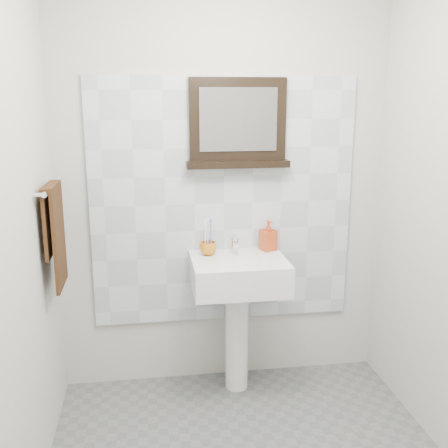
# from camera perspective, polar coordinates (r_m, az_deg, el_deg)

# --- Properties ---
(back_wall) EXTENTS (2.00, 0.01, 2.50)m
(back_wall) POSITION_cam_1_polar(r_m,az_deg,el_deg) (3.18, -0.07, 4.13)
(back_wall) COLOR beige
(back_wall) RESTS_ON ground
(front_wall) EXTENTS (2.00, 0.01, 2.50)m
(front_wall) POSITION_cam_1_polar(r_m,az_deg,el_deg) (1.14, 16.93, -14.53)
(front_wall) COLOR beige
(front_wall) RESTS_ON ground
(left_wall) EXTENTS (0.01, 2.20, 2.50)m
(left_wall) POSITION_cam_1_polar(r_m,az_deg,el_deg) (2.14, -22.81, -1.72)
(left_wall) COLOR beige
(left_wall) RESTS_ON ground
(splashback) EXTENTS (1.60, 0.02, 1.50)m
(splashback) POSITION_cam_1_polar(r_m,az_deg,el_deg) (3.19, -0.04, 2.32)
(splashback) COLOR silver
(splashback) RESTS_ON back_wall
(pedestal_sink) EXTENTS (0.55, 0.44, 0.96)m
(pedestal_sink) POSITION_cam_1_polar(r_m,az_deg,el_deg) (3.12, 1.57, -6.98)
(pedestal_sink) COLOR white
(pedestal_sink) RESTS_ON ground
(toothbrush_cup) EXTENTS (0.12, 0.12, 0.08)m
(toothbrush_cup) POSITION_cam_1_polar(r_m,az_deg,el_deg) (3.12, -1.73, -2.67)
(toothbrush_cup) COLOR orange
(toothbrush_cup) RESTS_ON pedestal_sink
(toothbrushes) EXTENTS (0.05, 0.04, 0.21)m
(toothbrushes) POSITION_cam_1_polar(r_m,az_deg,el_deg) (3.10, -1.75, -1.19)
(toothbrushes) COLOR white
(toothbrushes) RESTS_ON toothbrush_cup
(soap_dispenser) EXTENTS (0.11, 0.11, 0.19)m
(soap_dispenser) POSITION_cam_1_polar(r_m,az_deg,el_deg) (3.21, 4.84, -1.24)
(soap_dispenser) COLOR #B42015
(soap_dispenser) RESTS_ON pedestal_sink
(framed_mirror) EXTENTS (0.61, 0.11, 0.52)m
(framed_mirror) POSITION_cam_1_polar(r_m,az_deg,el_deg) (3.11, 1.49, 10.68)
(framed_mirror) COLOR black
(framed_mirror) RESTS_ON back_wall
(towel_bar) EXTENTS (0.07, 0.40, 0.03)m
(towel_bar) POSITION_cam_1_polar(r_m,az_deg,el_deg) (2.82, -18.40, 3.73)
(towel_bar) COLOR silver
(towel_bar) RESTS_ON left_wall
(hand_towel) EXTENTS (0.06, 0.30, 0.55)m
(hand_towel) POSITION_cam_1_polar(r_m,az_deg,el_deg) (2.86, -17.94, -0.41)
(hand_towel) COLOR black
(hand_towel) RESTS_ON towel_bar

